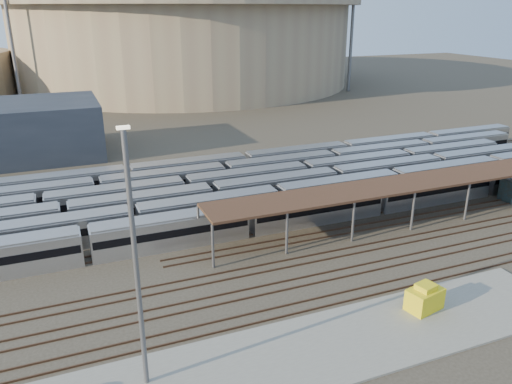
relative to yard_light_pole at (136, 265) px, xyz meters
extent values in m
plane|color=#383026|center=(17.80, 13.64, -9.83)|extent=(420.00, 420.00, 0.00)
cube|color=gray|center=(12.80, -1.36, -9.73)|extent=(50.00, 9.00, 0.20)
cube|color=silver|center=(16.33, 21.64, -8.03)|extent=(112.00, 2.90, 3.60)
cube|color=silver|center=(22.20, 25.84, -8.03)|extent=(112.00, 2.90, 3.60)
cube|color=silver|center=(14.53, 30.04, -8.03)|extent=(112.00, 2.90, 3.60)
cube|color=silver|center=(11.82, 34.24, -8.03)|extent=(112.00, 2.90, 3.60)
cube|color=silver|center=(19.13, 38.44, -8.03)|extent=(112.00, 2.90, 3.60)
cube|color=silver|center=(24.02, 42.64, -8.03)|extent=(112.00, 2.90, 3.60)
cylinder|color=#5C5D62|center=(9.80, 14.94, -7.33)|extent=(0.30, 0.30, 5.00)
cylinder|color=#5C5D62|center=(9.80, 20.34, -7.33)|extent=(0.30, 0.30, 5.00)
cylinder|color=#5C5D62|center=(18.37, 14.94, -7.33)|extent=(0.30, 0.30, 5.00)
cylinder|color=#5C5D62|center=(18.37, 20.34, -7.33)|extent=(0.30, 0.30, 5.00)
cylinder|color=#5C5D62|center=(26.95, 14.94, -7.33)|extent=(0.30, 0.30, 5.00)
cylinder|color=#5C5D62|center=(26.95, 20.34, -7.33)|extent=(0.30, 0.30, 5.00)
cylinder|color=#5C5D62|center=(35.52, 14.94, -7.33)|extent=(0.30, 0.30, 5.00)
cylinder|color=#5C5D62|center=(35.52, 20.34, -7.33)|extent=(0.30, 0.30, 5.00)
cylinder|color=#5C5D62|center=(44.09, 14.94, -7.33)|extent=(0.30, 0.30, 5.00)
cylinder|color=#5C5D62|center=(44.09, 20.34, -7.33)|extent=(0.30, 0.30, 5.00)
cylinder|color=#5C5D62|center=(52.66, 20.34, -7.33)|extent=(0.30, 0.30, 5.00)
cube|color=#362516|center=(39.80, 17.64, -4.68)|extent=(60.00, 6.00, 0.30)
cube|color=#4C3323|center=(17.80, 11.89, -9.74)|extent=(170.00, 0.12, 0.18)
cube|color=#4C3323|center=(17.80, 13.39, -9.74)|extent=(170.00, 0.12, 0.18)
cube|color=#4C3323|center=(17.80, 7.89, -9.74)|extent=(170.00, 0.12, 0.18)
cube|color=#4C3323|center=(17.80, 9.39, -9.74)|extent=(170.00, 0.12, 0.18)
cube|color=#4C3323|center=(17.80, 3.89, -9.74)|extent=(170.00, 0.12, 0.18)
cube|color=#4C3323|center=(17.80, 5.39, -9.74)|extent=(170.00, 0.12, 0.18)
cylinder|color=gray|center=(42.80, 153.64, 4.17)|extent=(116.00, 116.00, 28.00)
cylinder|color=#5C5D62|center=(-12.20, 123.64, 8.17)|extent=(1.00, 1.00, 36.00)
cylinder|color=#5C5D62|center=(87.80, 113.64, 8.17)|extent=(1.00, 1.00, 36.00)
cylinder|color=#5C5D62|center=(7.80, 173.64, 8.17)|extent=(1.00, 1.00, 36.00)
cylinder|color=#5C5D62|center=(0.00, 0.00, -0.18)|extent=(0.36, 0.36, 18.88)
cube|color=#FFF2CC|center=(0.00, 0.00, 9.36)|extent=(0.81, 0.32, 0.20)
cube|color=yellow|center=(25.13, 0.05, -8.61)|extent=(3.60, 2.67, 2.03)
camera|label=1|loc=(-3.64, -30.35, 16.10)|focal=35.00mm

